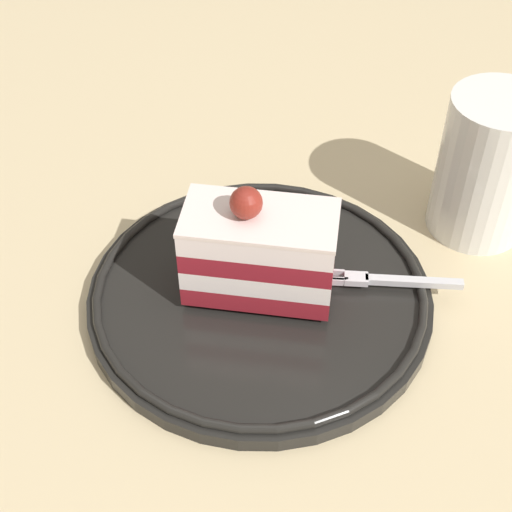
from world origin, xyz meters
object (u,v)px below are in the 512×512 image
cake_slice (257,252)px  fork (378,280)px  drink_glass_near (486,174)px  dessert_plate (256,296)px

cake_slice → fork: cake_slice is taller
drink_glass_near → cake_slice: bearing=178.7°
cake_slice → drink_glass_near: size_ratio=0.99×
cake_slice → drink_glass_near: (0.18, -0.00, -0.00)m
cake_slice → fork: size_ratio=1.13×
dessert_plate → drink_glass_near: size_ratio=2.13×
cake_slice → fork: 0.09m
fork → dessert_plate: bearing=156.2°
drink_glass_near → dessert_plate: bearing=179.0°
dessert_plate → fork: 0.08m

